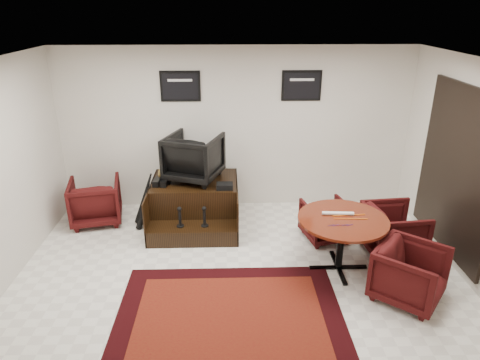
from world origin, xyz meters
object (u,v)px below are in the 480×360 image
(shine_podium, at_px, (195,204))
(table_chair_corner, at_px, (410,271))
(armchair_side, at_px, (95,199))
(table_chair_back, at_px, (326,219))
(table_chair_window, at_px, (394,228))
(meeting_table, at_px, (342,225))
(shine_chair, at_px, (194,155))

(shine_podium, height_order, table_chair_corner, table_chair_corner)
(armchair_side, relative_size, table_chair_back, 1.22)
(table_chair_window, distance_m, table_chair_corner, 1.09)
(meeting_table, bearing_deg, table_chair_window, 24.64)
(table_chair_window, bearing_deg, armchair_side, 71.15)
(shine_chair, xyz_separation_m, table_chair_corner, (2.76, -2.24, -0.75))
(shine_chair, distance_m, armchair_side, 1.81)
(armchair_side, height_order, table_chair_back, armchair_side)
(table_chair_back, bearing_deg, table_chair_window, 140.87)
(meeting_table, bearing_deg, shine_chair, 142.64)
(table_chair_corner, bearing_deg, shine_podium, 92.28)
(shine_chair, relative_size, table_chair_back, 1.25)
(table_chair_back, distance_m, table_chair_window, 1.00)
(armchair_side, height_order, meeting_table, armchair_side)
(shine_podium, xyz_separation_m, table_chair_corner, (2.76, -2.10, 0.06))
(shine_podium, height_order, shine_chair, shine_chair)
(shine_podium, relative_size, armchair_side, 1.78)
(shine_chair, bearing_deg, table_chair_window, 177.94)
(meeting_table, xyz_separation_m, table_chair_back, (-0.01, 0.84, -0.35))
(table_chair_corner, bearing_deg, shine_chair, 90.41)
(shine_podium, relative_size, table_chair_back, 2.16)
(shine_podium, distance_m, table_chair_corner, 3.47)
(shine_podium, bearing_deg, armchair_side, 177.04)
(table_chair_window, bearing_deg, table_chair_back, 58.99)
(shine_podium, xyz_separation_m, table_chair_back, (2.05, -0.60, 0.00))
(shine_chair, xyz_separation_m, meeting_table, (2.07, -1.58, -0.45))
(shine_chair, bearing_deg, shine_podium, 109.62)
(shine_chair, distance_m, table_chair_corner, 3.63)
(shine_chair, height_order, meeting_table, shine_chair)
(table_chair_corner, bearing_deg, table_chair_window, 29.42)
(table_chair_back, height_order, table_chair_corner, table_chair_corner)
(meeting_table, height_order, table_chair_corner, table_chair_corner)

